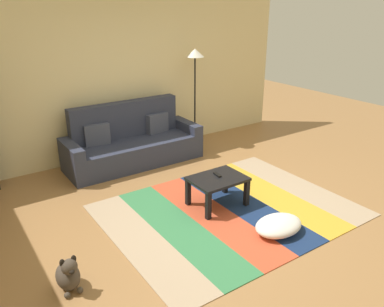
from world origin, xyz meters
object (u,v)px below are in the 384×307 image
tv_remote (217,175)px  coffee_table (218,183)px  couch (132,143)px  dog (68,275)px  pouf (279,225)px  standing_lamp (195,66)px

tv_remote → coffee_table: bearing=-115.1°
couch → coffee_table: couch is taller
coffee_table → dog: (-2.16, -0.49, -0.18)m
dog → coffee_table: bearing=12.9°
couch → pouf: 2.97m
couch → dog: bearing=-127.2°
couch → dog: 3.13m
couch → dog: couch is taller
couch → standing_lamp: 1.77m
couch → coffee_table: 2.01m
coffee_table → standing_lamp: size_ratio=0.40×
coffee_table → pouf: bearing=-78.7°
coffee_table → couch: bearing=97.6°
couch → pouf: size_ratio=3.67×
coffee_table → standing_lamp: 2.62m
couch → tv_remote: couch is taller
couch → coffee_table: bearing=-82.4°
standing_lamp → tv_remote: standing_lamp is taller
coffee_table → dog: coffee_table is taller
pouf → standing_lamp: standing_lamp is taller
pouf → dog: 2.38m
tv_remote → pouf: bearing=-73.0°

